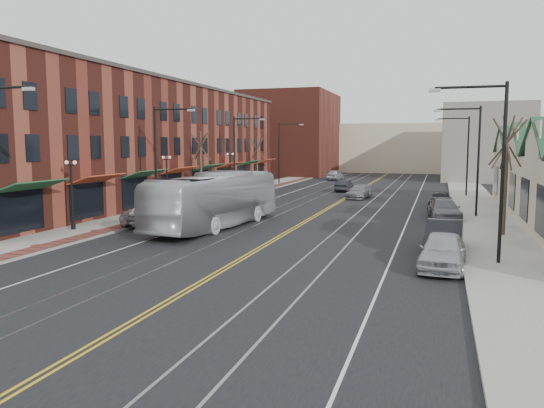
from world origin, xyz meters
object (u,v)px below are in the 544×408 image
Objects in this scene: parked_suv at (155,214)px; parked_car_b at (444,237)px; transit_bus at (215,200)px; parked_car_c at (444,210)px; parked_car_a at (443,251)px; parked_car_d at (440,200)px.

parked_suv is 1.12× the size of parked_car_b.
transit_bus is 14.73m from parked_car_b.
parked_car_c is (18.55, 8.50, -0.04)m from parked_suv.
parked_car_a is 3.69m from parked_car_b.
parked_suv is (-4.30, -0.24, -1.03)m from transit_bus.
parked_car_a reaches higher than parked_car_c.
parked_suv reaches higher than parked_car_d.
parked_car_d is (13.95, 15.44, -1.09)m from transit_bus.
transit_bus is at bearing -179.82° from parked_suv.
parked_suv is at bearing 9.51° from transit_bus.
parked_car_b reaches higher than parked_car_a.
transit_bus reaches higher than parked_car_d.
parked_car_b reaches higher than parked_suv.
parked_car_c reaches higher than parked_car_d.
parked_car_b is at bearing -97.36° from parked_car_c.
parked_car_b is at bearing -84.60° from parked_car_d.
transit_bus is 2.34× the size of parked_suv.
transit_bus reaches higher than parked_car_a.
transit_bus is at bearing -127.36° from parked_car_d.
parked_car_d is at bearing 94.19° from parked_car_a.
transit_bus is 2.56× the size of parked_car_c.
parked_car_b reaches higher than parked_car_c.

